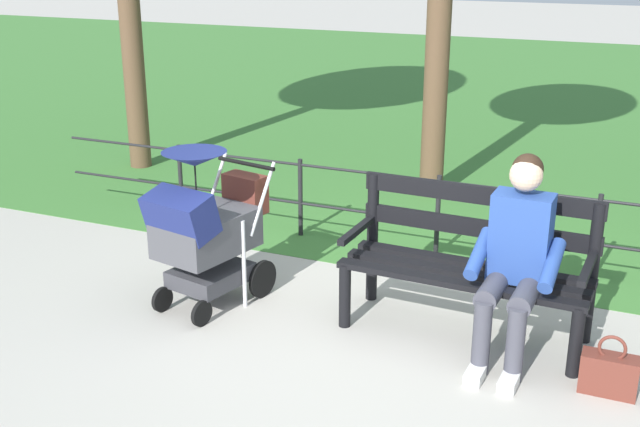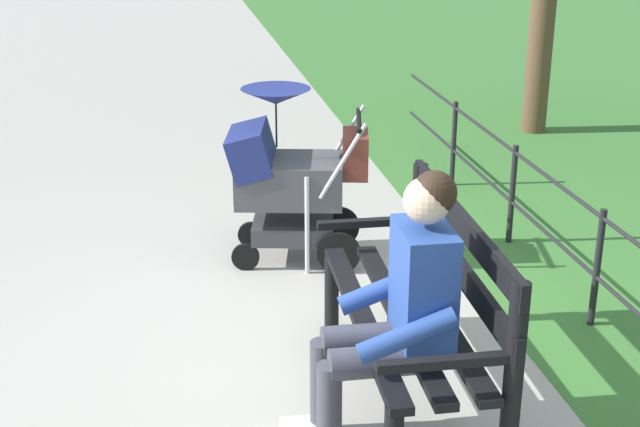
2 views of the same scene
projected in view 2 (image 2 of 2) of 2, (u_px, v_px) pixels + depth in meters
The scene contains 5 objects.
ground_plane at pixel (371, 345), 4.91m from camera, with size 60.00×60.00×0.00m, color #ADA89E.
park_bench at pixel (424, 299), 4.26m from camera, with size 1.62×0.65×0.96m.
person_on_bench at pixel (398, 305), 3.86m from camera, with size 0.54×0.74×1.28m.
stroller at pixel (289, 174), 5.80m from camera, with size 0.67×0.96×1.15m.
park_fence at pixel (623, 277), 4.74m from camera, with size 7.42×0.04×0.70m.
Camera 2 is at (-4.20, 1.08, 2.42)m, focal length 50.72 mm.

